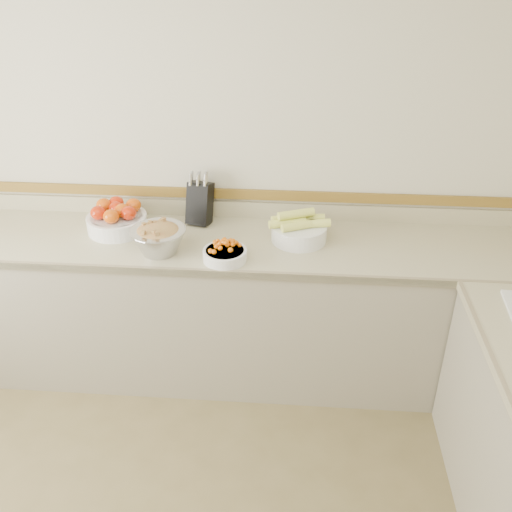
# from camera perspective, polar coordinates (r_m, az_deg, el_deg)

# --- Properties ---
(back_wall) EXTENTS (4.00, 0.00, 4.00)m
(back_wall) POSITION_cam_1_polar(r_m,az_deg,el_deg) (3.33, -5.22, 10.32)
(back_wall) COLOR beige
(back_wall) RESTS_ON ground_plane
(counter_back) EXTENTS (4.00, 0.65, 1.08)m
(counter_back) POSITION_cam_1_polar(r_m,az_deg,el_deg) (3.43, -5.42, -4.96)
(counter_back) COLOR tan
(counter_back) RESTS_ON ground_plane
(knife_block) EXTENTS (0.17, 0.19, 0.32)m
(knife_block) POSITION_cam_1_polar(r_m,az_deg,el_deg) (3.34, -5.64, 5.39)
(knife_block) COLOR black
(knife_block) RESTS_ON counter_back
(tomato_bowl) EXTENTS (0.34, 0.34, 0.17)m
(tomato_bowl) POSITION_cam_1_polar(r_m,az_deg,el_deg) (3.36, -13.74, 3.67)
(tomato_bowl) COLOR white
(tomato_bowl) RESTS_ON counter_back
(cherry_tomato_bowl) EXTENTS (0.23, 0.23, 0.12)m
(cherry_tomato_bowl) POSITION_cam_1_polar(r_m,az_deg,el_deg) (2.98, -3.13, 0.30)
(cherry_tomato_bowl) COLOR white
(cherry_tomato_bowl) RESTS_ON counter_back
(corn_bowl) EXTENTS (0.34, 0.31, 0.18)m
(corn_bowl) POSITION_cam_1_polar(r_m,az_deg,el_deg) (3.16, 4.32, 2.68)
(corn_bowl) COLOR white
(corn_bowl) RESTS_ON counter_back
(rhubarb_bowl) EXTENTS (0.30, 0.30, 0.17)m
(rhubarb_bowl) POSITION_cam_1_polar(r_m,az_deg,el_deg) (3.07, -9.72, 1.79)
(rhubarb_bowl) COLOR #B2B2BA
(rhubarb_bowl) RESTS_ON counter_back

